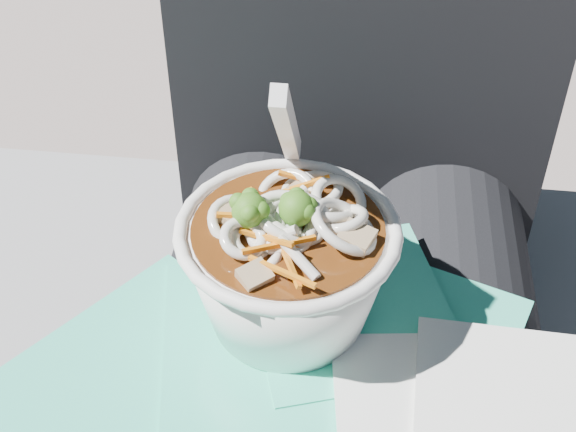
# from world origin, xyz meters

# --- Properties ---
(lap) EXTENTS (0.32, 0.48, 0.15)m
(lap) POSITION_xyz_m (0.00, 0.00, 0.49)
(lap) COLOR black
(lap) RESTS_ON stone_ledge
(person_body) EXTENTS (0.34, 0.94, 0.97)m
(person_body) POSITION_xyz_m (-0.00, 0.09, 0.52)
(person_body) COLOR black
(person_body) RESTS_ON ground
(plastic_bag) EXTENTS (0.40, 0.31, 0.01)m
(plastic_bag) POSITION_xyz_m (-0.04, -0.03, 0.57)
(plastic_bag) COLOR #30CBA5
(plastic_bag) RESTS_ON lap
(napkins) EXTENTS (0.17, 0.16, 0.01)m
(napkins) POSITION_xyz_m (0.08, -0.05, 0.58)
(napkins) COLOR white
(napkins) RESTS_ON plastic_bag
(udon_bowl) EXTENTS (0.19, 0.19, 0.19)m
(udon_bowl) POSITION_xyz_m (-0.04, 0.02, 0.63)
(udon_bowl) COLOR white
(udon_bowl) RESTS_ON plastic_bag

